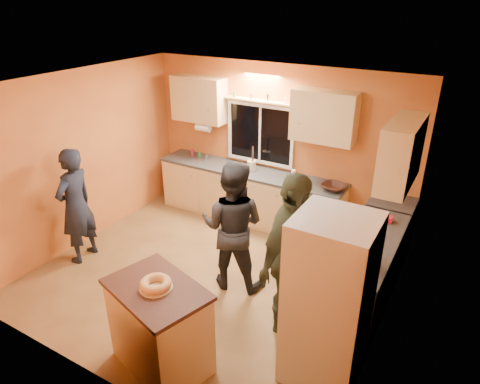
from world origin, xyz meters
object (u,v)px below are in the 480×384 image
Objects in this scene: person_right at (291,257)px; person_left at (76,206)px; island at (160,326)px; refrigerator at (328,302)px; person_center at (233,226)px.

person_left is at bearing 98.40° from person_right.
refrigerator is at bearing 42.90° from island.
refrigerator is 1.06× the size of person_left.
refrigerator is 0.93× the size of person_right.
person_right is (0.90, 1.15, 0.47)m from island.
island is at bearing 60.15° from person_left.
person_center is 1.06m from person_right.
refrigerator is 3.77m from person_left.
island is 0.60× the size of person_right.
person_center is (-0.07, 1.56, 0.37)m from island.
person_left is (-3.77, 0.25, -0.05)m from refrigerator.
refrigerator is 1.70m from island.
person_left is 0.87× the size of person_right.
person_right is (-0.58, 0.42, 0.07)m from refrigerator.
person_right is at bearing 86.41° from person_left.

